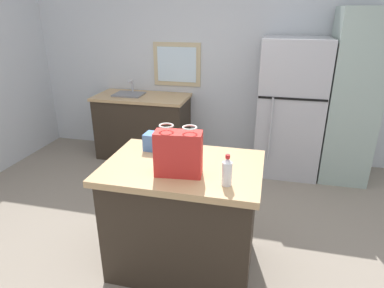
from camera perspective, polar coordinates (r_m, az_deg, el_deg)
The scene contains 9 objects.
ground at distance 3.09m, azimuth -1.63°, elevation -18.74°, with size 6.81×6.81×0.00m, color gray.
back_wall at distance 4.76m, azimuth 5.78°, elevation 13.04°, with size 5.68×0.13×2.57m.
kitchen_island at distance 2.76m, azimuth -1.48°, elevation -12.15°, with size 1.19×0.84×0.93m.
refrigerator at distance 4.41m, azimuth 16.33°, elevation 5.87°, with size 0.79×0.72×1.72m.
tall_cabinet at distance 4.46m, azimuth 25.55°, elevation 7.03°, with size 0.56×0.64×2.05m.
sink_counter at distance 4.87m, azimuth -8.37°, elevation 3.15°, with size 1.30×0.66×1.09m.
shopping_bag at distance 2.32m, azimuth -2.35°, elevation -1.61°, with size 0.34×0.18×0.37m.
small_box at distance 2.79m, azimuth -6.56°, elevation 0.44°, with size 0.14×0.14×0.14m, color #4775B7.
bottle at distance 2.22m, azimuth 6.01°, elevation -4.72°, with size 0.07×0.07×0.22m.
Camera 1 is at (0.63, -2.26, 2.01)m, focal length 31.24 mm.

